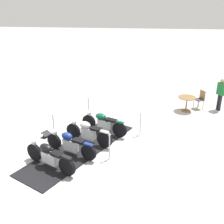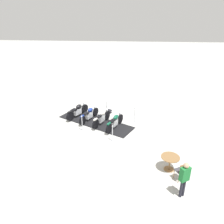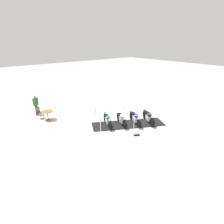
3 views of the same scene
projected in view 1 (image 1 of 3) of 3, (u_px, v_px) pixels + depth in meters
ground_plane at (80, 149)px, 10.69m from camera, size 80.00×80.00×0.00m
display_platform at (80, 148)px, 10.68m from camera, size 5.42×3.91×0.04m
motorcycle_forest at (103, 122)px, 11.69m from camera, size 1.10×2.02×0.94m
motorcycle_cream at (88, 132)px, 10.91m from camera, size 1.10×1.99×0.94m
motorcycle_navy at (70, 143)px, 10.12m from camera, size 1.10×2.05×0.90m
motorcycle_black at (49, 156)px, 9.33m from camera, size 1.20×1.99×0.95m
stanchion_right_front at (89, 113)px, 12.97m from camera, size 0.32×0.32×1.13m
stanchion_left_front at (140, 128)px, 11.56m from camera, size 0.33×0.33×1.05m
stanchion_left_mid at (110, 152)px, 9.85m from camera, size 0.35×0.35×1.06m
stanchion_right_mid at (54, 131)px, 11.25m from camera, size 0.31×0.31×1.11m
info_placard at (46, 135)px, 11.55m from camera, size 0.46×0.42×0.22m
cafe_table at (187, 100)px, 13.92m from camera, size 0.89×0.89×0.74m
cafe_chair_near_table at (200, 98)px, 14.20m from camera, size 0.54×0.54×0.97m
bystander_person at (221, 92)px, 13.82m from camera, size 0.46×0.39×1.69m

